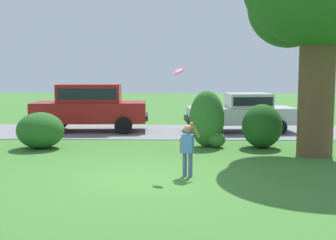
{
  "coord_description": "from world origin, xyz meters",
  "views": [
    {
      "loc": [
        0.86,
        -9.9,
        2.42
      ],
      "look_at": [
        0.51,
        2.22,
        1.1
      ],
      "focal_mm": 47.48,
      "sensor_mm": 36.0,
      "label": 1
    }
  ],
  "objects_px": {
    "frisbee": "(179,71)",
    "parked_suv": "(90,105)",
    "parked_sedan": "(243,111)",
    "child_thrower": "(188,146)"
  },
  "relations": [
    {
      "from": "parked_sedan",
      "to": "frisbee",
      "type": "relative_size",
      "value": 15.24
    },
    {
      "from": "child_thrower",
      "to": "frisbee",
      "type": "height_order",
      "value": "frisbee"
    },
    {
      "from": "parked_sedan",
      "to": "child_thrower",
      "type": "bearing_deg",
      "value": -106.75
    },
    {
      "from": "parked_sedan",
      "to": "parked_suv",
      "type": "height_order",
      "value": "parked_suv"
    },
    {
      "from": "parked_suv",
      "to": "parked_sedan",
      "type": "bearing_deg",
      "value": 0.44
    },
    {
      "from": "parked_suv",
      "to": "frisbee",
      "type": "bearing_deg",
      "value": -63.08
    },
    {
      "from": "parked_sedan",
      "to": "frisbee",
      "type": "distance_m",
      "value": 7.81
    },
    {
      "from": "parked_suv",
      "to": "child_thrower",
      "type": "xyz_separation_m",
      "value": [
        3.84,
        -7.69,
        -0.36
      ]
    },
    {
      "from": "child_thrower",
      "to": "frisbee",
      "type": "relative_size",
      "value": 4.33
    },
    {
      "from": "frisbee",
      "to": "parked_suv",
      "type": "bearing_deg",
      "value": 116.92
    }
  ]
}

